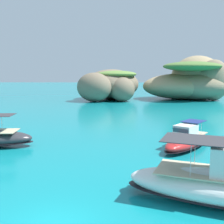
% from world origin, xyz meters
% --- Properties ---
extents(islet_large, '(24.91, 22.06, 11.28)m').
position_xyz_m(islet_large, '(21.84, 62.92, 4.11)').
color(islet_large, '#9E8966').
rests_on(islet_large, ground).
extents(islet_small, '(16.83, 21.07, 7.74)m').
position_xyz_m(islet_small, '(1.00, 61.12, 3.86)').
color(islet_small, '#756651').
rests_on(islet_small, ground).
extents(motorboat_red, '(6.30, 7.25, 2.33)m').
position_xyz_m(motorboat_red, '(9.08, 13.51, 0.74)').
color(motorboat_red, red).
rests_on(motorboat_red, ground).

